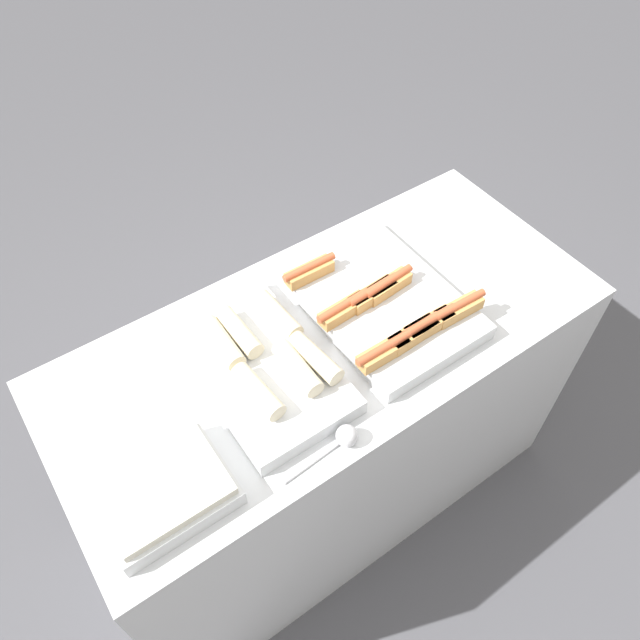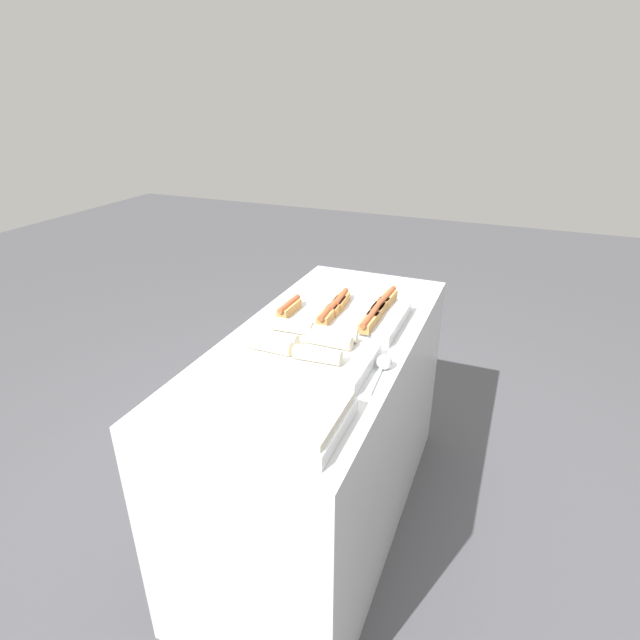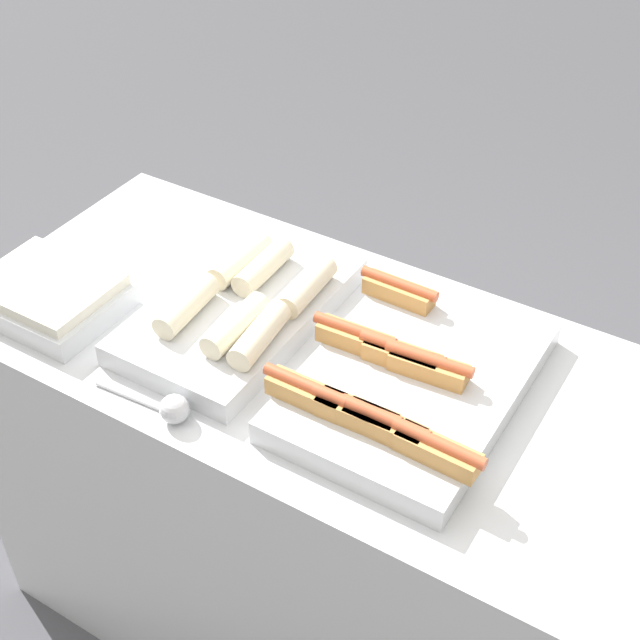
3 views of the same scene
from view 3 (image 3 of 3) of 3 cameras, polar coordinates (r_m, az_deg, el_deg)
The scene contains 6 objects.
ground_plane at distance 2.44m, azimuth 0.68°, elevation -18.95°, with size 12.00×12.00×0.00m, color #4C4C51.
counter at distance 2.05m, azimuth 0.78°, elevation -12.15°, with size 1.54×0.69×0.94m.
tray_hotdogs at distance 1.62m, azimuth 5.67°, elevation -3.78°, with size 0.42×0.53×0.10m.
tray_wraps at distance 1.78m, azimuth -5.01°, elevation 0.87°, with size 0.30×0.51×0.10m.
tray_side_front at distance 1.88m, azimuth -16.97°, elevation 1.53°, with size 0.28×0.22×0.07m.
serving_spoon_near at distance 1.60m, azimuth -9.56°, elevation -5.57°, with size 0.21×0.05×0.05m.
Camera 3 is at (0.64, -1.10, 2.08)m, focal length 50.00 mm.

